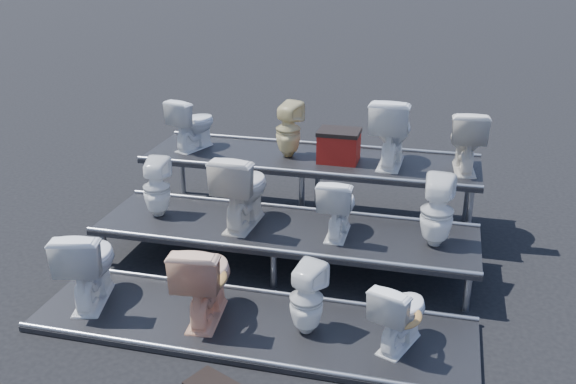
% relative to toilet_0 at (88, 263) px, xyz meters
% --- Properties ---
extents(ground, '(80.00, 80.00, 0.00)m').
position_rel_toilet_0_xyz_m(ground, '(1.66, 1.30, -0.48)').
color(ground, black).
rests_on(ground, ground).
extents(tier_front, '(4.20, 1.20, 0.06)m').
position_rel_toilet_0_xyz_m(tier_front, '(1.66, 0.00, -0.45)').
color(tier_front, black).
rests_on(tier_front, ground).
extents(tier_mid, '(4.20, 1.20, 0.46)m').
position_rel_toilet_0_xyz_m(tier_mid, '(1.66, 1.30, -0.25)').
color(tier_mid, black).
rests_on(tier_mid, ground).
extents(tier_back, '(4.20, 1.20, 0.86)m').
position_rel_toilet_0_xyz_m(tier_back, '(1.66, 2.60, -0.05)').
color(tier_back, black).
rests_on(tier_back, ground).
extents(toilet_0, '(0.65, 0.91, 0.84)m').
position_rel_toilet_0_xyz_m(toilet_0, '(0.00, 0.00, 0.00)').
color(toilet_0, white).
rests_on(toilet_0, tier_front).
extents(toilet_1, '(0.55, 0.86, 0.84)m').
position_rel_toilet_0_xyz_m(toilet_1, '(1.22, 0.00, -0.00)').
color(toilet_1, '#EBB18B').
rests_on(toilet_1, tier_front).
extents(toilet_2, '(0.40, 0.40, 0.69)m').
position_rel_toilet_0_xyz_m(toilet_2, '(2.20, 0.00, -0.07)').
color(toilet_2, white).
rests_on(toilet_2, tier_front).
extents(toilet_3, '(0.58, 0.74, 0.66)m').
position_rel_toilet_0_xyz_m(toilet_3, '(3.05, 0.00, -0.09)').
color(toilet_3, white).
rests_on(toilet_3, tier_front).
extents(toilet_4, '(0.33, 0.34, 0.68)m').
position_rel_toilet_0_xyz_m(toilet_4, '(0.15, 1.30, 0.32)').
color(toilet_4, white).
rests_on(toilet_4, tier_mid).
extents(toilet_5, '(0.52, 0.87, 0.86)m').
position_rel_toilet_0_xyz_m(toilet_5, '(1.18, 1.30, 0.41)').
color(toilet_5, silver).
rests_on(toilet_5, tier_mid).
extents(toilet_6, '(0.38, 0.66, 0.67)m').
position_rel_toilet_0_xyz_m(toilet_6, '(2.25, 1.30, 0.32)').
color(toilet_6, white).
rests_on(toilet_6, tier_mid).
extents(toilet_7, '(0.37, 0.38, 0.76)m').
position_rel_toilet_0_xyz_m(toilet_7, '(3.28, 1.30, 0.36)').
color(toilet_7, white).
rests_on(toilet_7, tier_mid).
extents(toilet_8, '(0.59, 0.76, 0.68)m').
position_rel_toilet_0_xyz_m(toilet_8, '(0.09, 2.60, 0.72)').
color(toilet_8, white).
rests_on(toilet_8, tier_back).
extents(toilet_9, '(0.40, 0.40, 0.70)m').
position_rel_toilet_0_xyz_m(toilet_9, '(1.38, 2.60, 0.73)').
color(toilet_9, beige).
rests_on(toilet_9, tier_back).
extents(toilet_10, '(0.51, 0.85, 0.85)m').
position_rel_toilet_0_xyz_m(toilet_10, '(2.66, 2.60, 0.81)').
color(toilet_10, white).
rests_on(toilet_10, tier_back).
extents(toilet_11, '(0.48, 0.77, 0.75)m').
position_rel_toilet_0_xyz_m(toilet_11, '(3.54, 2.60, 0.76)').
color(toilet_11, silver).
rests_on(toilet_11, tier_back).
extents(red_crate, '(0.49, 0.39, 0.35)m').
position_rel_toilet_0_xyz_m(red_crate, '(2.03, 2.56, 0.56)').
color(red_crate, maroon).
rests_on(red_crate, tier_back).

